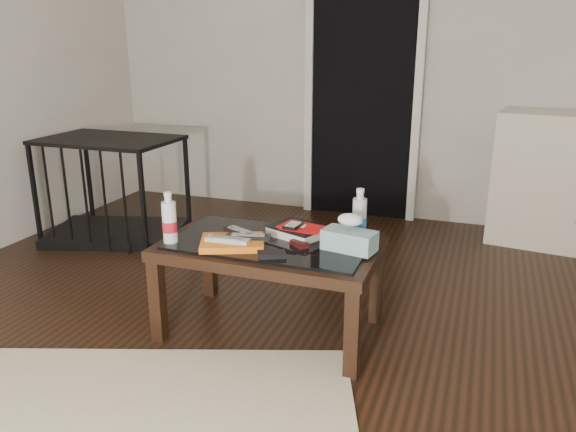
{
  "coord_description": "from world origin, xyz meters",
  "views": [
    {
      "loc": [
        0.53,
        -1.83,
        1.35
      ],
      "look_at": [
        -0.32,
        0.57,
        0.55
      ],
      "focal_mm": 35.0,
      "sensor_mm": 36.0,
      "label": 1
    }
  ],
  "objects_px": {
    "water_bottle_right": "(359,214)",
    "tissue_box": "(349,240)",
    "pet_crate": "(115,206)",
    "textbook": "(298,231)",
    "water_bottle_left": "(169,217)",
    "coffee_table": "(270,254)"
  },
  "relations": [
    {
      "from": "textbook",
      "to": "tissue_box",
      "type": "xyz_separation_m",
      "value": [
        0.28,
        -0.11,
        0.02
      ]
    },
    {
      "from": "textbook",
      "to": "water_bottle_left",
      "type": "bearing_deg",
      "value": -130.15
    },
    {
      "from": "tissue_box",
      "to": "coffee_table",
      "type": "bearing_deg",
      "value": -167.79
    },
    {
      "from": "coffee_table",
      "to": "textbook",
      "type": "relative_size",
      "value": 4.0
    },
    {
      "from": "water_bottle_left",
      "to": "water_bottle_right",
      "type": "relative_size",
      "value": 1.0
    },
    {
      "from": "water_bottle_left",
      "to": "tissue_box",
      "type": "relative_size",
      "value": 1.03
    },
    {
      "from": "coffee_table",
      "to": "textbook",
      "type": "xyz_separation_m",
      "value": [
        0.1,
        0.11,
        0.09
      ]
    },
    {
      "from": "coffee_table",
      "to": "water_bottle_right",
      "type": "relative_size",
      "value": 4.2
    },
    {
      "from": "pet_crate",
      "to": "textbook",
      "type": "bearing_deg",
      "value": -42.08
    },
    {
      "from": "pet_crate",
      "to": "water_bottle_left",
      "type": "height_order",
      "value": "pet_crate"
    },
    {
      "from": "coffee_table",
      "to": "tissue_box",
      "type": "distance_m",
      "value": 0.39
    },
    {
      "from": "coffee_table",
      "to": "water_bottle_left",
      "type": "height_order",
      "value": "water_bottle_left"
    },
    {
      "from": "water_bottle_right",
      "to": "tissue_box",
      "type": "distance_m",
      "value": 0.19
    },
    {
      "from": "water_bottle_right",
      "to": "textbook",
      "type": "bearing_deg",
      "value": -167.25
    },
    {
      "from": "water_bottle_right",
      "to": "tissue_box",
      "type": "relative_size",
      "value": 1.03
    },
    {
      "from": "textbook",
      "to": "water_bottle_left",
      "type": "distance_m",
      "value": 0.6
    },
    {
      "from": "water_bottle_left",
      "to": "textbook",
      "type": "bearing_deg",
      "value": 28.37
    },
    {
      "from": "pet_crate",
      "to": "tissue_box",
      "type": "height_order",
      "value": "pet_crate"
    },
    {
      "from": "pet_crate",
      "to": "water_bottle_left",
      "type": "relative_size",
      "value": 4.34
    },
    {
      "from": "coffee_table",
      "to": "water_bottle_left",
      "type": "xyz_separation_m",
      "value": [
        -0.43,
        -0.17,
        0.18
      ]
    },
    {
      "from": "water_bottle_right",
      "to": "tissue_box",
      "type": "bearing_deg",
      "value": -91.25
    },
    {
      "from": "water_bottle_left",
      "to": "water_bottle_right",
      "type": "xyz_separation_m",
      "value": [
        0.8,
        0.35,
        0.0
      ]
    }
  ]
}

